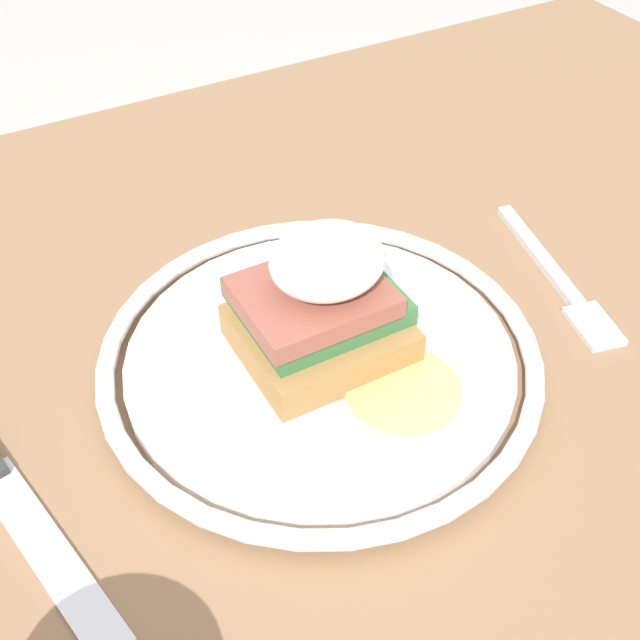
% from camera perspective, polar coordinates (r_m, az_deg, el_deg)
% --- Properties ---
extents(dining_table, '(0.93, 0.66, 0.77)m').
position_cam_1_polar(dining_table, '(0.56, 2.74, -11.71)').
color(dining_table, '#846042').
rests_on(dining_table, ground_plane).
extents(plate, '(0.24, 0.24, 0.02)m').
position_cam_1_polar(plate, '(0.43, -0.00, -2.64)').
color(plate, white).
rests_on(plate, dining_table).
extents(sandwich, '(0.09, 0.12, 0.07)m').
position_cam_1_polar(sandwich, '(0.41, 0.27, 1.06)').
color(sandwich, '#9E703D').
rests_on(sandwich, plate).
extents(fork, '(0.05, 0.14, 0.00)m').
position_cam_1_polar(fork, '(0.51, 16.59, 2.75)').
color(fork, silver).
rests_on(fork, dining_table).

